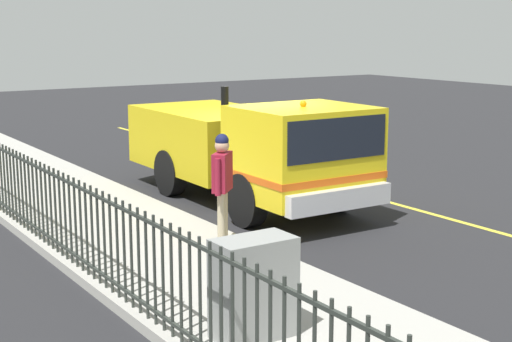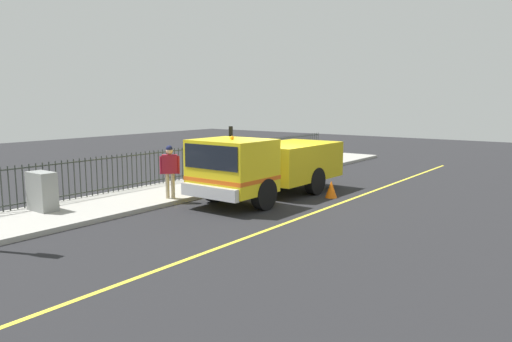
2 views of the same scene
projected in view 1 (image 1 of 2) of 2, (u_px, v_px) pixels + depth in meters
The scene contains 8 objects.
ground_plane at pixel (254, 198), 15.61m from camera, with size 57.63×57.63×0.00m, color #232326.
sidewalk_slab at pixel (95, 218), 13.74m from camera, with size 2.92×26.20×0.14m, color #A3A099.
lane_marking at pixel (333, 187), 16.74m from camera, with size 0.12×23.58×0.01m, color yellow.
work_truck at pixel (253, 145), 14.84m from camera, with size 2.33×6.32×2.42m.
worker_standing at pixel (222, 176), 11.85m from camera, with size 0.50×0.49×1.72m.
iron_fence at pixel (18, 188), 12.88m from camera, with size 0.04×22.30×1.29m.
utility_cabinet at pixel (254, 288), 8.25m from camera, with size 0.89×0.50×1.12m, color gray.
traffic_cone at pixel (281, 170), 17.19m from camera, with size 0.41×0.41×0.58m, color orange.
Camera 1 is at (8.35, 12.73, 3.51)m, focal length 53.32 mm.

